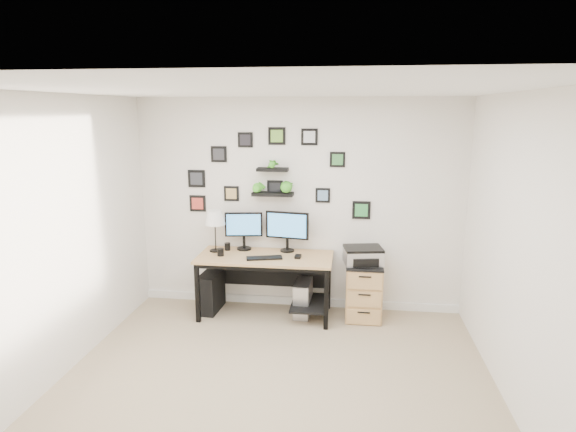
% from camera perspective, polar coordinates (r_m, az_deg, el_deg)
% --- Properties ---
extents(room, '(4.00, 4.00, 4.00)m').
position_cam_1_polar(room, '(6.26, 1.14, -10.04)').
color(room, tan).
rests_on(room, ground).
extents(desk, '(1.60, 0.70, 0.75)m').
position_cam_1_polar(desk, '(5.81, -2.32, -5.82)').
color(desk, tan).
rests_on(desk, ground).
extents(monitor_left, '(0.46, 0.21, 0.47)m').
position_cam_1_polar(monitor_left, '(5.95, -5.27, -1.42)').
color(monitor_left, black).
rests_on(monitor_left, desk).
extents(monitor_right, '(0.53, 0.20, 0.50)m').
position_cam_1_polar(monitor_right, '(5.84, -0.10, -1.44)').
color(monitor_right, black).
rests_on(monitor_right, desk).
extents(keyboard, '(0.43, 0.23, 0.02)m').
position_cam_1_polar(keyboard, '(5.63, -2.83, -4.98)').
color(keyboard, black).
rests_on(keyboard, desk).
extents(mouse, '(0.07, 0.11, 0.03)m').
position_cam_1_polar(mouse, '(5.66, 1.19, -4.82)').
color(mouse, black).
rests_on(mouse, desk).
extents(table_lamp, '(0.25, 0.25, 0.51)m').
position_cam_1_polar(table_lamp, '(5.89, -8.67, -0.31)').
color(table_lamp, black).
rests_on(table_lamp, desk).
extents(mug, '(0.08, 0.08, 0.09)m').
position_cam_1_polar(mug, '(5.79, -8.00, -4.27)').
color(mug, black).
rests_on(mug, desk).
extents(pen_cup, '(0.07, 0.07, 0.09)m').
position_cam_1_polar(pen_cup, '(6.00, -7.19, -3.61)').
color(pen_cup, black).
rests_on(pen_cup, desk).
extents(pc_tower_black, '(0.24, 0.49, 0.48)m').
position_cam_1_polar(pc_tower_black, '(6.12, -9.11, -8.84)').
color(pc_tower_black, black).
rests_on(pc_tower_black, ground).
extents(pc_tower_grey, '(0.21, 0.43, 0.42)m').
position_cam_1_polar(pc_tower_grey, '(5.93, 1.79, -9.71)').
color(pc_tower_grey, gray).
rests_on(pc_tower_grey, ground).
extents(file_cabinet, '(0.43, 0.53, 0.67)m').
position_cam_1_polar(file_cabinet, '(5.89, 8.95, -8.73)').
color(file_cabinet, tan).
rests_on(file_cabinet, ground).
extents(printer, '(0.49, 0.42, 0.20)m').
position_cam_1_polar(printer, '(5.75, 8.89, -4.64)').
color(printer, silver).
rests_on(printer, file_cabinet).
extents(wall_decor, '(2.26, 0.18, 1.09)m').
position_cam_1_polar(wall_decor, '(5.83, -1.91, 4.64)').
color(wall_decor, black).
rests_on(wall_decor, ground).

